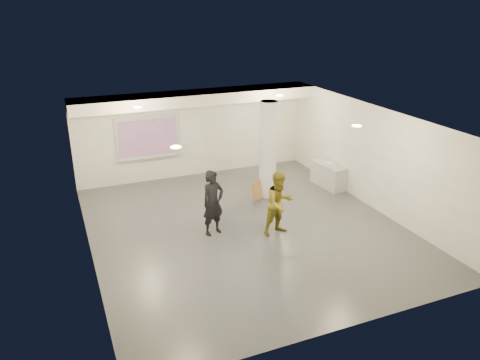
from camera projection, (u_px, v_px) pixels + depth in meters
name	position (u px, v px, depth m)	size (l,w,h in m)	color
floor	(246.00, 228.00, 12.63)	(8.00, 9.00, 0.01)	#3A3D42
ceiling	(246.00, 119.00, 11.54)	(8.00, 9.00, 0.01)	white
wall_back	(194.00, 133.00, 15.96)	(8.00, 0.01, 3.00)	silver
wall_front	(347.00, 260.00, 8.22)	(8.00, 0.01, 3.00)	silver
wall_left	(85.00, 200.00, 10.66)	(0.01, 9.00, 3.00)	silver
wall_right	(373.00, 157.00, 13.52)	(0.01, 9.00, 3.00)	silver
soffit_band	(198.00, 98.00, 15.01)	(8.00, 1.10, 0.36)	white
downlight_nw	(137.00, 107.00, 12.92)	(0.22, 0.22, 0.02)	#ECB975
downlight_ne	(279.00, 96.00, 14.49)	(0.22, 0.22, 0.02)	#ECB975
downlight_sw	(176.00, 147.00, 9.47)	(0.22, 0.22, 0.02)	#ECB975
downlight_se	(357.00, 126.00, 11.05)	(0.22, 0.22, 0.02)	#ECB975
column	(268.00, 150.00, 14.17)	(0.52, 0.52, 3.00)	white
projection_screen	(148.00, 138.00, 15.34)	(2.10, 0.13, 1.42)	silver
credenza	(329.00, 175.00, 15.32)	(0.55, 1.32, 0.77)	#9FA1A4
papers_stack	(329.00, 163.00, 15.27)	(0.21, 0.27, 0.02)	silver
cardboard_back	(261.00, 188.00, 14.48)	(0.54, 0.05, 0.59)	olive
cardboard_front	(259.00, 190.00, 14.37)	(0.52, 0.05, 0.57)	olive
woman	(213.00, 203.00, 12.04)	(0.64, 0.42, 1.75)	black
man	(279.00, 203.00, 12.07)	(0.83, 0.64, 1.70)	olive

